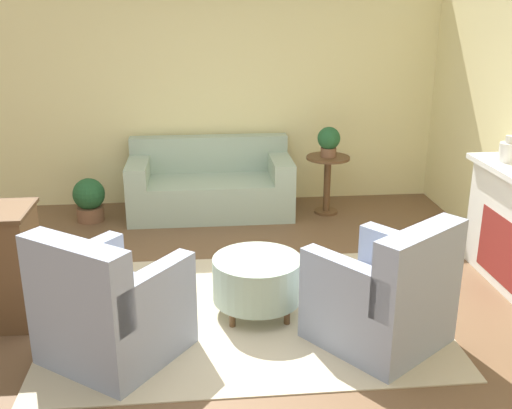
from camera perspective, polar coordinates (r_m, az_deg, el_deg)
ground_plane at (r=4.97m, az=-1.12°, el=-10.34°), size 16.00×16.00×0.00m
wall_back at (r=7.42m, az=-3.07°, el=10.92°), size 9.93×0.12×2.80m
rug at (r=4.96m, az=-1.12°, el=-10.29°), size 3.09×2.19×0.01m
couch at (r=7.15m, az=-4.36°, el=1.72°), size 1.90×0.90×0.87m
armchair_left at (r=4.36m, az=-13.86°, el=-9.81°), size 1.16×1.16×0.97m
armchair_right at (r=4.51m, az=12.20°, el=-8.69°), size 1.16×1.16×0.97m
ottoman_table at (r=4.84m, az=0.10°, el=-7.09°), size 0.72×0.72×0.47m
side_table at (r=7.12m, az=6.81°, el=2.80°), size 0.51×0.51×0.69m
vase_mantel_near at (r=5.80m, az=22.88°, el=4.69°), size 0.16×0.16×0.24m
potted_plant_on_side_table at (r=7.01m, az=6.95°, el=6.07°), size 0.26×0.26×0.35m
potted_plant_floor at (r=7.14m, az=-15.59°, el=0.52°), size 0.36×0.36×0.50m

